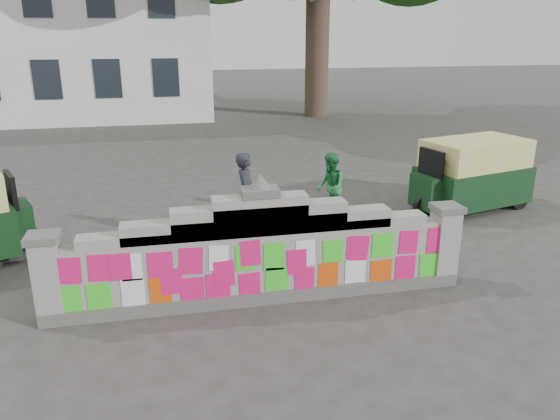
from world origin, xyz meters
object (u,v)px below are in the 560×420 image
(cyclist_rider, at_px, (246,207))
(rickshaw_right, at_px, (471,173))
(pedestrian, at_px, (330,187))
(cyclist_bike, at_px, (247,223))

(cyclist_rider, height_order, rickshaw_right, rickshaw_right)
(cyclist_rider, distance_m, pedestrian, 2.34)
(pedestrian, xyz_separation_m, rickshaw_right, (3.38, 0.04, 0.10))
(cyclist_bike, xyz_separation_m, pedestrian, (2.02, 1.18, 0.26))
(pedestrian, bearing_deg, cyclist_bike, -55.58)
(cyclist_bike, bearing_deg, rickshaw_right, -63.66)
(cyclist_rider, bearing_deg, pedestrian, -46.09)
(pedestrian, bearing_deg, rickshaw_right, 94.77)
(cyclist_rider, xyz_separation_m, pedestrian, (2.02, 1.18, -0.06))
(cyclist_bike, height_order, cyclist_rider, cyclist_rider)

